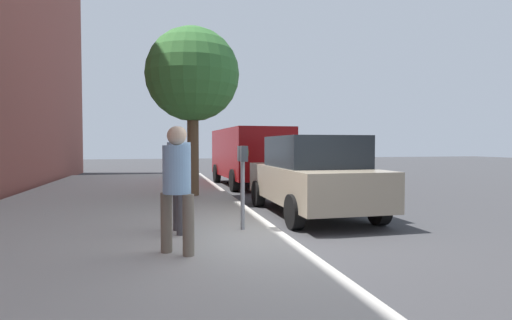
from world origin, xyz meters
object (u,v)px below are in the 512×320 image
at_px(pedestrian_at_meter, 179,171).
at_px(pedestrian_bystander, 177,180).
at_px(parking_meter, 243,169).
at_px(parked_sedan_near, 312,175).
at_px(street_tree, 193,76).
at_px(parked_van_far, 249,153).

relative_size(pedestrian_at_meter, pedestrian_bystander, 1.03).
distance_m(parking_meter, parked_sedan_near, 2.70).
bearing_deg(pedestrian_at_meter, parked_sedan_near, 24.78).
bearing_deg(pedestrian_bystander, pedestrian_at_meter, 37.68).
xyz_separation_m(parking_meter, parked_sedan_near, (1.84, -1.96, -0.27)).
bearing_deg(pedestrian_at_meter, parking_meter, -7.18).
height_order(parking_meter, pedestrian_bystander, pedestrian_bystander).
height_order(pedestrian_at_meter, street_tree, street_tree).
distance_m(pedestrian_bystander, parked_van_far, 10.15).
height_order(pedestrian_bystander, parked_van_far, parked_van_far).
relative_size(pedestrian_bystander, parked_sedan_near, 0.38).
xyz_separation_m(parking_meter, pedestrian_at_meter, (0.01, 1.05, -0.01)).
xyz_separation_m(pedestrian_at_meter, parked_van_far, (8.38, -3.01, 0.10)).
relative_size(pedestrian_at_meter, parked_van_far, 0.33).
xyz_separation_m(parked_sedan_near, street_tree, (2.94, 2.41, 2.62)).
distance_m(pedestrian_at_meter, street_tree, 5.35).
bearing_deg(pedestrian_at_meter, pedestrian_bystander, -100.34).
height_order(parked_sedan_near, parked_van_far, parked_van_far).
relative_size(pedestrian_bystander, parked_van_far, 0.32).
height_order(parking_meter, parked_van_far, parked_van_far).
bearing_deg(parked_van_far, pedestrian_bystander, 162.25).
height_order(pedestrian_at_meter, parked_van_far, parked_van_far).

